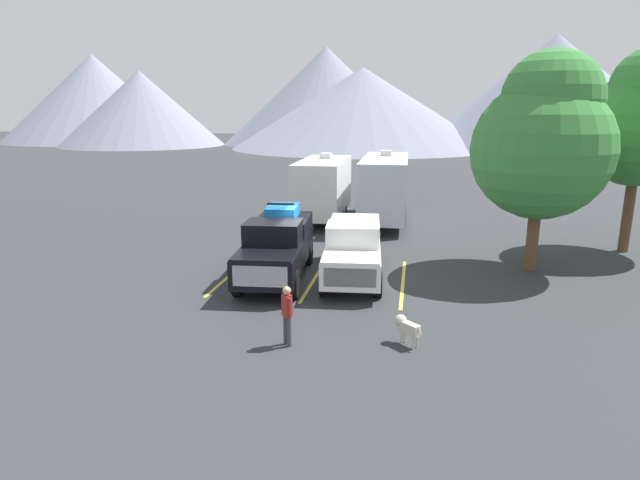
{
  "coord_description": "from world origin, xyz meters",
  "views": [
    {
      "loc": [
        3.5,
        -18.56,
        6.03
      ],
      "look_at": [
        0.0,
        0.75,
        1.2
      ],
      "focal_mm": 29.6,
      "sensor_mm": 36.0,
      "label": 1
    }
  ],
  "objects_px": {
    "pickup_truck_b": "(353,248)",
    "camper_trailer_a": "(323,186)",
    "dog": "(406,326)",
    "camper_trailer_b": "(385,186)",
    "pickup_truck_a": "(277,244)",
    "person_a": "(287,312)"
  },
  "relations": [
    {
      "from": "pickup_truck_b",
      "to": "camper_trailer_a",
      "type": "xyz_separation_m",
      "value": [
        -2.86,
        9.85,
        0.85
      ]
    },
    {
      "from": "camper_trailer_a",
      "to": "dog",
      "type": "distance_m",
      "value": 16.3
    },
    {
      "from": "pickup_truck_b",
      "to": "dog",
      "type": "relative_size",
      "value": 7.84
    },
    {
      "from": "camper_trailer_b",
      "to": "dog",
      "type": "bearing_deg",
      "value": -84.36
    },
    {
      "from": "pickup_truck_a",
      "to": "pickup_truck_b",
      "type": "relative_size",
      "value": 1.0
    },
    {
      "from": "person_a",
      "to": "camper_trailer_a",
      "type": "bearing_deg",
      "value": 96.61
    },
    {
      "from": "pickup_truck_a",
      "to": "pickup_truck_b",
      "type": "distance_m",
      "value": 2.81
    },
    {
      "from": "camper_trailer_a",
      "to": "dog",
      "type": "height_order",
      "value": "camper_trailer_a"
    },
    {
      "from": "pickup_truck_b",
      "to": "camper_trailer_b",
      "type": "bearing_deg",
      "value": 87.1
    },
    {
      "from": "pickup_truck_b",
      "to": "person_a",
      "type": "xyz_separation_m",
      "value": [
        -0.99,
        -6.26,
        -0.16
      ]
    },
    {
      "from": "pickup_truck_b",
      "to": "dog",
      "type": "bearing_deg",
      "value": -69.85
    },
    {
      "from": "pickup_truck_b",
      "to": "dog",
      "type": "distance_m",
      "value": 6.01
    },
    {
      "from": "camper_trailer_a",
      "to": "person_a",
      "type": "height_order",
      "value": "camper_trailer_a"
    },
    {
      "from": "person_a",
      "to": "dog",
      "type": "height_order",
      "value": "person_a"
    },
    {
      "from": "pickup_truck_a",
      "to": "camper_trailer_b",
      "type": "xyz_separation_m",
      "value": [
        3.26,
        10.65,
        0.8
      ]
    },
    {
      "from": "person_a",
      "to": "dog",
      "type": "xyz_separation_m",
      "value": [
        3.05,
        0.64,
        -0.42
      ]
    },
    {
      "from": "person_a",
      "to": "dog",
      "type": "distance_m",
      "value": 3.15
    },
    {
      "from": "pickup_truck_a",
      "to": "person_a",
      "type": "relative_size",
      "value": 3.69
    },
    {
      "from": "pickup_truck_a",
      "to": "dog",
      "type": "bearing_deg",
      "value": -46.49
    },
    {
      "from": "pickup_truck_b",
      "to": "camper_trailer_a",
      "type": "distance_m",
      "value": 10.29
    },
    {
      "from": "pickup_truck_a",
      "to": "camper_trailer_b",
      "type": "relative_size",
      "value": 0.66
    },
    {
      "from": "dog",
      "to": "camper_trailer_b",
      "type": "bearing_deg",
      "value": 95.64
    }
  ]
}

